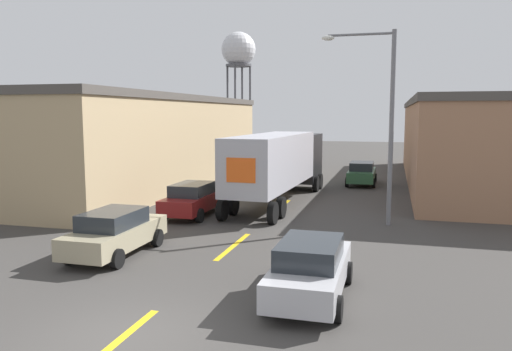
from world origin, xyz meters
TOP-DOWN VIEW (x-y plane):
  - ground_plane at (0.00, 0.00)m, footprint 160.00×160.00m
  - road_centerline at (0.00, 7.75)m, footprint 0.20×20.17m
  - warehouse_left at (-11.63, 21.08)m, footprint 10.29×25.41m
  - warehouse_right at (13.04, 28.00)m, footprint 13.11×27.59m
  - semi_truck at (-0.38, 17.32)m, footprint 3.19×12.89m
  - parked_car_right_near at (3.53, 3.35)m, footprint 1.93×4.44m
  - parked_car_right_far at (3.53, 25.27)m, footprint 1.93×4.44m
  - parked_car_left_near at (-3.53, 5.59)m, footprint 1.93×4.44m
  - parked_car_left_far at (-3.53, 12.49)m, footprint 1.93×4.44m
  - water_tower at (-15.58, 58.56)m, footprint 4.74×4.74m
  - street_lamp at (5.04, 12.89)m, footprint 3.14×0.32m

SIDE VIEW (x-z plane):
  - ground_plane at x=0.00m, z-range 0.00..0.00m
  - road_centerline at x=0.00m, z-range 0.00..0.01m
  - parked_car_right_near at x=3.53m, z-range 0.03..1.59m
  - parked_car_right_far at x=3.53m, z-range 0.03..1.59m
  - parked_car_left_near at x=-3.53m, z-range 0.03..1.59m
  - parked_car_left_far at x=-3.53m, z-range 0.03..1.59m
  - semi_truck at x=-0.38m, z-range 0.40..4.15m
  - warehouse_right at x=13.04m, z-range 0.00..5.77m
  - warehouse_left at x=-11.63m, z-range 0.01..6.00m
  - street_lamp at x=5.04m, z-range 0.71..9.00m
  - water_tower at x=-15.58m, z-range 5.36..21.46m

